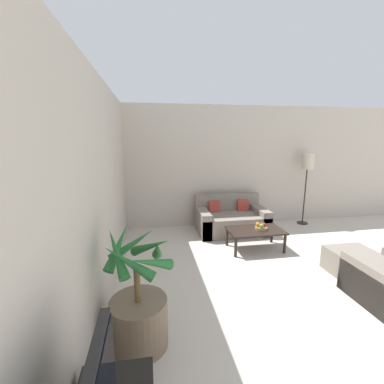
{
  "coord_description": "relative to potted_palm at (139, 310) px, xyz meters",
  "views": [
    {
      "loc": [
        -2.9,
        1.12,
        2.0
      ],
      "look_at": [
        -2.12,
        5.77,
        1.0
      ],
      "focal_mm": 24.0,
      "sensor_mm": 36.0,
      "label": 1
    }
  ],
  "objects": [
    {
      "name": "apple_red",
      "position": [
        2.17,
        1.92,
        0.08
      ],
      "size": [
        0.07,
        0.07,
        0.07
      ],
      "color": "red",
      "rests_on": "fruit_bowl"
    },
    {
      "name": "coffee_table",
      "position": [
        2.0,
        1.91,
        -0.05
      ],
      "size": [
        0.99,
        0.58,
        0.38
      ],
      "color": "black",
      "rests_on": "ground_plane"
    },
    {
      "name": "apple_green",
      "position": [
        2.09,
        1.85,
        0.08
      ],
      "size": [
        0.08,
        0.08,
        0.08
      ],
      "color": "olive",
      "rests_on": "fruit_bowl"
    },
    {
      "name": "wall_left",
      "position": [
        -0.41,
        0.01,
        0.97
      ],
      "size": [
        0.06,
        8.32,
        2.7
      ],
      "color": "#BCB2A3",
      "rests_on": "ground_plane"
    },
    {
      "name": "potted_palm",
      "position": [
        0.0,
        0.0,
        0.0
      ],
      "size": [
        0.65,
        0.72,
        1.22
      ],
      "color": "brown",
      "rests_on": "ground_plane"
    },
    {
      "name": "fruit_bowl",
      "position": [
        2.11,
        1.9,
        0.02
      ],
      "size": [
        0.22,
        0.22,
        0.04
      ],
      "color": "#997A4C",
      "rests_on": "coffee_table"
    },
    {
      "name": "orange_fruit",
      "position": [
        2.06,
        1.94,
        0.08
      ],
      "size": [
        0.08,
        0.08,
        0.08
      ],
      "color": "orange",
      "rests_on": "fruit_bowl"
    },
    {
      "name": "wall_back",
      "position": [
        3.04,
        3.4,
        0.97
      ],
      "size": [
        8.44,
        0.06,
        2.7
      ],
      "color": "#BCB2A3",
      "rests_on": "ground_plane"
    },
    {
      "name": "sofa_loveseat",
      "position": [
        1.85,
        2.86,
        -0.12
      ],
      "size": [
        1.45,
        0.88,
        0.77
      ],
      "color": "gray",
      "rests_on": "ground_plane"
    },
    {
      "name": "floor_lamp",
      "position": [
        3.7,
        3.08,
        0.97
      ],
      "size": [
        0.27,
        0.27,
        1.63
      ],
      "color": "#2D2823",
      "rests_on": "ground_plane"
    },
    {
      "name": "ottoman",
      "position": [
        3.09,
        0.89,
        -0.2
      ],
      "size": [
        0.65,
        0.48,
        0.36
      ],
      "color": "gray",
      "rests_on": "ground_plane"
    }
  ]
}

